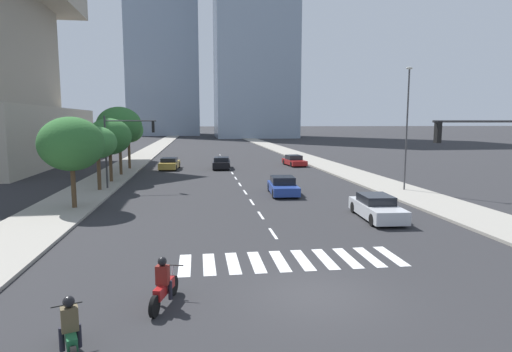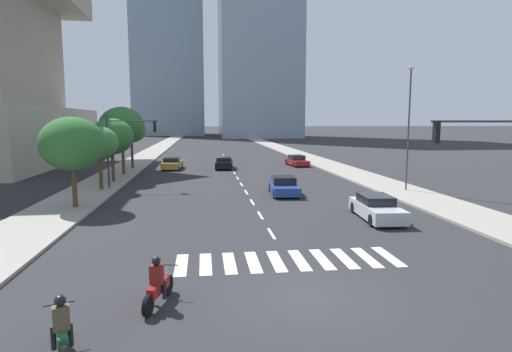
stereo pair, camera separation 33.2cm
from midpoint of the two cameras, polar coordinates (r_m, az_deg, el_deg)
name	(u,v)px [view 1 (the left image)]	position (r m, az deg, el deg)	size (l,w,h in m)	color
ground_plane	(314,294)	(13.87, 7.02, -15.33)	(800.00, 800.00, 0.00)	#28282B
sidewalk_east	(346,172)	(45.27, 11.69, 0.53)	(4.00, 260.00, 0.15)	gray
sidewalk_west	(112,176)	(43.50, -18.84, 0.02)	(4.00, 260.00, 0.15)	gray
crosswalk_near	(291,260)	(16.84, 4.14, -11.13)	(8.55, 2.51, 0.01)	silver
lane_divider_center	(232,173)	(44.07, -3.40, 0.40)	(0.14, 50.00, 0.01)	silver
motorcycle_lead	(164,286)	(13.10, -12.88, -14.12)	(0.90, 2.08, 1.49)	black
motorcycle_trailing	(70,333)	(11.18, -24.32, -18.51)	(0.99, 2.02, 1.49)	black
sedan_red_0	(294,161)	(51.47, 4.92, 2.03)	(2.19, 4.64, 1.25)	maroon
sedan_gold_1	(169,164)	(48.36, -11.64, 1.59)	(2.18, 4.54, 1.29)	#B28E38
sedan_black_2	(222,163)	(48.11, -4.80, 1.70)	(2.20, 4.63, 1.31)	black
sedan_blue_3	(283,186)	(31.25, 3.30, -1.38)	(2.09, 4.36, 1.30)	navy
sedan_silver_4	(377,208)	(24.39, 15.40, -4.10)	(2.06, 4.84, 1.29)	#B7BABF
traffic_signal_near	(493,152)	(20.89, 28.64, 2.78)	(4.92, 0.28, 5.57)	#333335
traffic_signal_far	(125,139)	(34.77, -17.32, 4.77)	(4.18, 0.28, 5.58)	#333335
street_lamp_east	(407,121)	(33.99, 19.21, 6.94)	(0.50, 0.24, 9.12)	#3F3F42
street_tree_nearest	(71,144)	(27.73, -23.70, 3.92)	(3.78, 3.78, 5.44)	#4C3823
street_tree_second	(98,143)	(34.31, -20.60, 4.15)	(2.83, 2.83, 4.77)	#4C3823
street_tree_third	(109,137)	(38.70, -19.16, 4.97)	(3.65, 3.65, 5.41)	#4C3823
street_tree_fourth	(119,126)	(43.44, -17.96, 6.35)	(4.29, 4.29, 6.52)	#4C3823
street_tree_fifth	(128,130)	(48.79, -16.82, 5.84)	(3.20, 3.20, 5.54)	#4C3823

